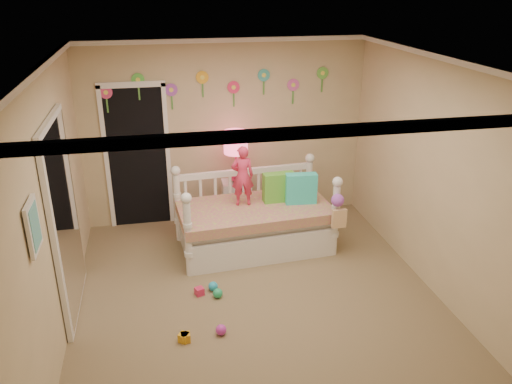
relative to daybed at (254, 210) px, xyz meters
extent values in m
cube|color=#7F684C|center=(-0.20, -1.21, -0.54)|extent=(4.00, 4.50, 0.01)
cube|color=white|center=(-0.20, -1.21, 2.06)|extent=(4.00, 4.50, 0.01)
cube|color=tan|center=(-0.20, 1.04, 0.76)|extent=(4.00, 0.01, 2.60)
cube|color=tan|center=(-2.20, -1.21, 0.76)|extent=(0.01, 4.50, 2.60)
cube|color=tan|center=(1.80, -1.21, 0.76)|extent=(0.01, 4.50, 2.60)
cube|color=#26C0BF|center=(0.62, -0.03, 0.26)|extent=(0.41, 0.18, 0.40)
cube|color=#5FB838|center=(0.35, 0.09, 0.26)|extent=(0.42, 0.17, 0.39)
imported|color=#E2335A|center=(-0.14, 0.07, 0.46)|extent=(0.30, 0.21, 0.80)
cube|color=white|center=(-0.11, 0.72, -0.20)|extent=(0.41, 0.32, 0.67)
sphere|color=#DC1D50|center=(-0.11, 0.72, 0.23)|extent=(0.20, 0.20, 0.20)
cylinder|color=#DC1D50|center=(-0.11, 0.72, 0.44)|extent=(0.03, 0.03, 0.42)
cylinder|color=#FF4C70|center=(-0.11, 0.72, 0.71)|extent=(0.33, 0.33, 0.31)
cube|color=black|center=(-1.45, 1.03, 0.50)|extent=(0.90, 0.04, 2.07)
cube|color=white|center=(-2.16, -0.91, 0.51)|extent=(0.07, 1.30, 2.10)
cube|color=white|center=(-2.17, -2.11, 1.01)|extent=(0.05, 0.34, 0.42)
camera|label=1|loc=(-1.20, -5.92, 2.78)|focal=35.84mm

